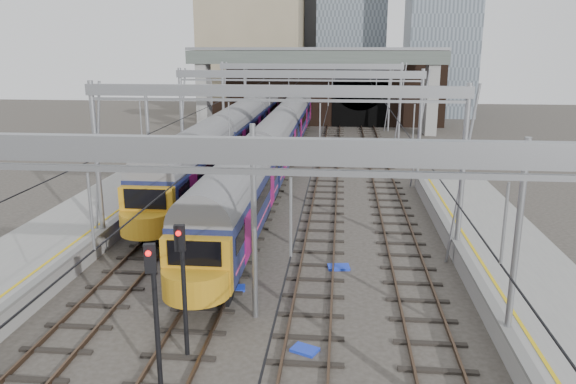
# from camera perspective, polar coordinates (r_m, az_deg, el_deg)

# --- Properties ---
(ground) EXTENTS (160.00, 160.00, 0.00)m
(ground) POSITION_cam_1_polar(r_m,az_deg,el_deg) (19.09, -4.25, -15.25)
(ground) COLOR #38332D
(ground) RESTS_ON ground
(tracks) EXTENTS (14.40, 80.00, 0.22)m
(tracks) POSITION_cam_1_polar(r_m,az_deg,el_deg) (32.82, 0.11, -2.09)
(tracks) COLOR #4C3828
(tracks) RESTS_ON ground
(overhead_line) EXTENTS (16.80, 80.00, 8.00)m
(overhead_line) POSITION_cam_1_polar(r_m,az_deg,el_deg) (37.99, 1.04, 10.28)
(overhead_line) COLOR gray
(overhead_line) RESTS_ON ground
(retaining_wall) EXTENTS (28.00, 2.75, 9.00)m
(retaining_wall) POSITION_cam_1_polar(r_m,az_deg,el_deg) (68.42, 4.24, 10.36)
(retaining_wall) COLOR black
(retaining_wall) RESTS_ON ground
(overbridge) EXTENTS (28.00, 3.00, 9.25)m
(overbridge) POSITION_cam_1_polar(r_m,az_deg,el_deg) (62.39, 2.84, 12.66)
(overbridge) COLOR gray
(overbridge) RESTS_ON ground
(train_main) EXTENTS (2.56, 59.32, 4.49)m
(train_main) POSITION_cam_1_polar(r_m,az_deg,el_deg) (48.19, -0.47, 6.17)
(train_main) COLOR black
(train_main) RESTS_ON ground
(train_second) EXTENTS (2.67, 46.32, 4.64)m
(train_second) POSITION_cam_1_polar(r_m,az_deg,el_deg) (48.68, -5.20, 6.28)
(train_second) COLOR black
(train_second) RESTS_ON ground
(signal_near_left) EXTENTS (0.35, 0.45, 4.43)m
(signal_near_left) POSITION_cam_1_polar(r_m,az_deg,el_deg) (16.02, -13.44, -10.40)
(signal_near_left) COLOR black
(signal_near_left) RESTS_ON ground
(signal_near_centre) EXTENTS (0.33, 0.45, 4.42)m
(signal_near_centre) POSITION_cam_1_polar(r_m,az_deg,el_deg) (17.39, -10.65, -8.20)
(signal_near_centre) COLOR black
(signal_near_centre) RESTS_ON ground
(equip_cover_a) EXTENTS (0.92, 0.71, 0.10)m
(equip_cover_a) POSITION_cam_1_polar(r_m,az_deg,el_deg) (22.97, -5.44, -9.70)
(equip_cover_a) COLOR blue
(equip_cover_a) RESTS_ON ground
(equip_cover_b) EXTENTS (1.03, 0.79, 0.11)m
(equip_cover_b) POSITION_cam_1_polar(r_m,az_deg,el_deg) (24.98, 5.17, -7.61)
(equip_cover_b) COLOR blue
(equip_cover_b) RESTS_ON ground
(equip_cover_c) EXTENTS (0.99, 0.87, 0.10)m
(equip_cover_c) POSITION_cam_1_polar(r_m,az_deg,el_deg) (18.70, 1.71, -15.72)
(equip_cover_c) COLOR blue
(equip_cover_c) RESTS_ON ground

